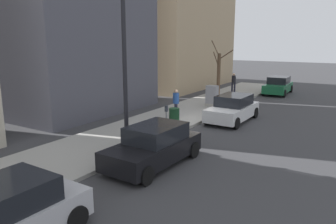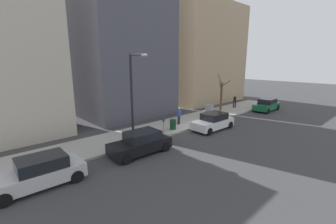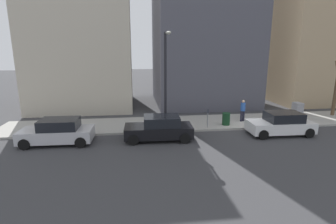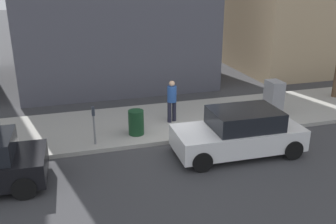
{
  "view_description": "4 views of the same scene",
  "coord_description": "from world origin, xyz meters",
  "px_view_note": "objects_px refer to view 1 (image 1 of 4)",
  "views": [
    {
      "loc": [
        -7.83,
        16.56,
        4.6
      ],
      "look_at": [
        -0.05,
        3.92,
        1.36
      ],
      "focal_mm": 35.0,
      "sensor_mm": 36.0,
      "label": 1
    },
    {
      "loc": [
        -12.97,
        15.27,
        6.1
      ],
      "look_at": [
        1.25,
        2.0,
        1.72
      ],
      "focal_mm": 24.0,
      "sensor_mm": 36.0,
      "label": 2
    },
    {
      "loc": [
        -16.88,
        8.36,
        5.55
      ],
      "look_at": [
        0.48,
        6.08,
        1.36
      ],
      "focal_mm": 28.0,
      "sensor_mm": 36.0,
      "label": 3
    },
    {
      "loc": [
        -11.43,
        4.19,
        5.58
      ],
      "look_at": [
        0.97,
        0.51,
        0.85
      ],
      "focal_mm": 40.0,
      "sensor_mm": 36.0,
      "label": 4
    }
  ],
  "objects_px": {
    "parked_car_green": "(278,86)",
    "parking_meter": "(166,116)",
    "pedestrian_near_meter": "(234,81)",
    "bare_tree": "(219,73)",
    "office_tower_left": "(155,15)",
    "trash_bin": "(174,116)",
    "pedestrian_midblock": "(176,101)",
    "parked_car_black": "(154,146)",
    "streetlamp": "(130,56)",
    "utility_box": "(212,96)",
    "parked_car_white": "(233,109)"
  },
  "relations": [
    {
      "from": "parked_car_green",
      "to": "pedestrian_near_meter",
      "type": "bearing_deg",
      "value": 27.09
    },
    {
      "from": "parked_car_black",
      "to": "streetlamp",
      "type": "height_order",
      "value": "streetlamp"
    },
    {
      "from": "parked_car_white",
      "to": "pedestrian_near_meter",
      "type": "distance_m",
      "value": 10.39
    },
    {
      "from": "utility_box",
      "to": "office_tower_left",
      "type": "relative_size",
      "value": 0.1
    },
    {
      "from": "utility_box",
      "to": "trash_bin",
      "type": "relative_size",
      "value": 1.59
    },
    {
      "from": "pedestrian_near_meter",
      "to": "office_tower_left",
      "type": "height_order",
      "value": "office_tower_left"
    },
    {
      "from": "parked_car_white",
      "to": "trash_bin",
      "type": "height_order",
      "value": "parked_car_white"
    },
    {
      "from": "parking_meter",
      "to": "office_tower_left",
      "type": "bearing_deg",
      "value": -54.63
    },
    {
      "from": "parked_car_green",
      "to": "parking_meter",
      "type": "relative_size",
      "value": 3.15
    },
    {
      "from": "trash_bin",
      "to": "pedestrian_near_meter",
      "type": "relative_size",
      "value": 0.54
    },
    {
      "from": "pedestrian_midblock",
      "to": "utility_box",
      "type": "bearing_deg",
      "value": 151.76
    },
    {
      "from": "parked_car_green",
      "to": "office_tower_left",
      "type": "relative_size",
      "value": 0.3
    },
    {
      "from": "utility_box",
      "to": "streetlamp",
      "type": "xyz_separation_m",
      "value": [
        -1.02,
        10.35,
        3.17
      ]
    },
    {
      "from": "parked_car_green",
      "to": "parked_car_white",
      "type": "height_order",
      "value": "same"
    },
    {
      "from": "trash_bin",
      "to": "parking_meter",
      "type": "bearing_deg",
      "value": 106.37
    },
    {
      "from": "utility_box",
      "to": "streetlamp",
      "type": "height_order",
      "value": "streetlamp"
    },
    {
      "from": "bare_tree",
      "to": "office_tower_left",
      "type": "relative_size",
      "value": 0.31
    },
    {
      "from": "parked_car_green",
      "to": "utility_box",
      "type": "bearing_deg",
      "value": 73.13
    },
    {
      "from": "bare_tree",
      "to": "pedestrian_midblock",
      "type": "relative_size",
      "value": 2.71
    },
    {
      "from": "utility_box",
      "to": "pedestrian_midblock",
      "type": "bearing_deg",
      "value": 84.19
    },
    {
      "from": "parking_meter",
      "to": "trash_bin",
      "type": "xyz_separation_m",
      "value": [
        0.45,
        -1.53,
        -0.38
      ]
    },
    {
      "from": "parking_meter",
      "to": "parked_car_green",
      "type": "bearing_deg",
      "value": -95.49
    },
    {
      "from": "parked_car_white",
      "to": "utility_box",
      "type": "relative_size",
      "value": 2.96
    },
    {
      "from": "parked_car_green",
      "to": "bare_tree",
      "type": "height_order",
      "value": "bare_tree"
    },
    {
      "from": "parked_car_white",
      "to": "bare_tree",
      "type": "bearing_deg",
      "value": -59.63
    },
    {
      "from": "office_tower_left",
      "to": "bare_tree",
      "type": "bearing_deg",
      "value": 153.82
    },
    {
      "from": "parked_car_black",
      "to": "office_tower_left",
      "type": "relative_size",
      "value": 0.3
    },
    {
      "from": "streetlamp",
      "to": "pedestrian_near_meter",
      "type": "distance_m",
      "value": 17.61
    },
    {
      "from": "office_tower_left",
      "to": "utility_box",
      "type": "bearing_deg",
      "value": 140.5
    },
    {
      "from": "utility_box",
      "to": "parking_meter",
      "type": "bearing_deg",
      "value": 96.58
    },
    {
      "from": "trash_bin",
      "to": "office_tower_left",
      "type": "distance_m",
      "value": 19.35
    },
    {
      "from": "trash_bin",
      "to": "office_tower_left",
      "type": "bearing_deg",
      "value": -52.99
    },
    {
      "from": "parked_car_green",
      "to": "pedestrian_midblock",
      "type": "relative_size",
      "value": 2.56
    },
    {
      "from": "parked_car_white",
      "to": "parked_car_black",
      "type": "distance_m",
      "value": 8.11
    },
    {
      "from": "parked_car_black",
      "to": "office_tower_left",
      "type": "xyz_separation_m",
      "value": [
        13.1,
        -19.65,
        6.45
      ]
    },
    {
      "from": "parked_car_green",
      "to": "streetlamp",
      "type": "height_order",
      "value": "streetlamp"
    },
    {
      "from": "streetlamp",
      "to": "bare_tree",
      "type": "xyz_separation_m",
      "value": [
        2.33,
        -14.51,
        -1.96
      ]
    },
    {
      "from": "parked_car_green",
      "to": "pedestrian_near_meter",
      "type": "relative_size",
      "value": 2.56
    },
    {
      "from": "pedestrian_near_meter",
      "to": "office_tower_left",
      "type": "bearing_deg",
      "value": 126.64
    },
    {
      "from": "parked_car_white",
      "to": "pedestrian_near_meter",
      "type": "bearing_deg",
      "value": -68.42
    },
    {
      "from": "pedestrian_near_meter",
      "to": "parking_meter",
      "type": "bearing_deg",
      "value": -125.18
    },
    {
      "from": "parked_car_green",
      "to": "parking_meter",
      "type": "xyz_separation_m",
      "value": [
        1.55,
        16.13,
        0.24
      ]
    },
    {
      "from": "utility_box",
      "to": "pedestrian_near_meter",
      "type": "bearing_deg",
      "value": -81.59
    },
    {
      "from": "parked_car_black",
      "to": "bare_tree",
      "type": "xyz_separation_m",
      "value": [
        3.85,
        -15.11,
        1.32
      ]
    },
    {
      "from": "parked_car_white",
      "to": "utility_box",
      "type": "height_order",
      "value": "utility_box"
    },
    {
      "from": "pedestrian_near_meter",
      "to": "office_tower_left",
      "type": "xyz_separation_m",
      "value": [
        9.53,
        -1.8,
        6.1
      ]
    },
    {
      "from": "parked_car_green",
      "to": "streetlamp",
      "type": "distance_m",
      "value": 19.44
    },
    {
      "from": "parked_car_white",
      "to": "office_tower_left",
      "type": "distance_m",
      "value": 18.64
    },
    {
      "from": "pedestrian_midblock",
      "to": "parking_meter",
      "type": "bearing_deg",
      "value": -0.21
    },
    {
      "from": "parking_meter",
      "to": "pedestrian_midblock",
      "type": "xyz_separation_m",
      "value": [
        1.28,
        -3.13,
        0.11
      ]
    }
  ]
}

